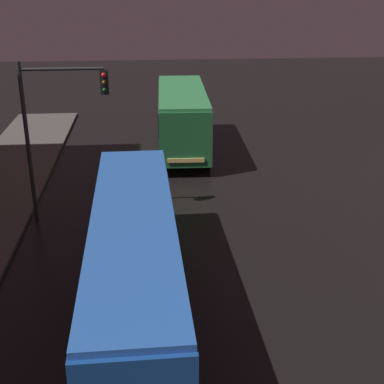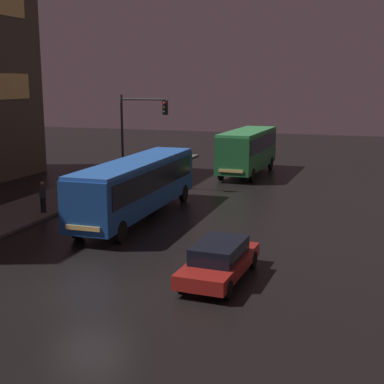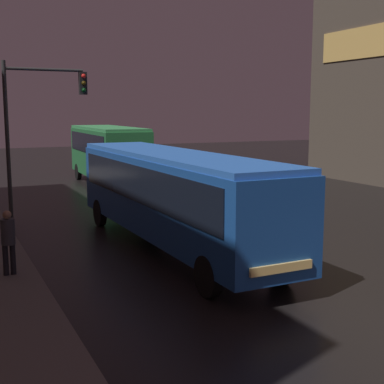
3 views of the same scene
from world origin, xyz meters
TOP-DOWN VIEW (x-y plane):
  - bus_near at (-2.66, 9.97)m, footprint 2.52×11.69m
  - bus_far at (-0.23, 25.16)m, footprint 2.85×9.16m
  - pedestrian_near at (-7.69, 8.86)m, footprint 0.42×0.42m
  - traffic_light_main at (-5.63, 16.68)m, footprint 3.26×0.35m

SIDE VIEW (x-z plane):
  - pedestrian_near at x=-7.69m, z-range 0.29..1.97m
  - bus_near at x=-2.66m, z-range 0.36..3.42m
  - bus_far at x=-0.23m, z-range 0.39..3.79m
  - traffic_light_main at x=-5.63m, z-range 1.10..7.33m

